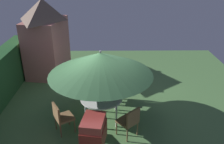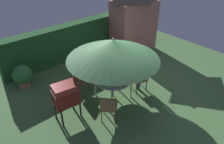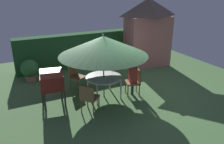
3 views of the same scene
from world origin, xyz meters
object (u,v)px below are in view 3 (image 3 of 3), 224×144
(potted_plant_by_shed, at_px, (30,69))
(person_in_red, at_px, (133,74))
(bbq_grill, at_px, (52,81))
(garden_shed, at_px, (147,32))
(chair_toward_hedge, at_px, (89,97))
(chair_far_side, at_px, (76,75))
(chair_near_shed, at_px, (135,80))
(patio_table, at_px, (104,78))
(patio_umbrella, at_px, (103,46))

(potted_plant_by_shed, height_order, person_in_red, person_in_red)
(bbq_grill, bearing_deg, garden_shed, 23.72)
(garden_shed, relative_size, chair_toward_hedge, 3.43)
(garden_shed, distance_m, potted_plant_by_shed, 5.47)
(garden_shed, xyz_separation_m, chair_far_side, (-3.93, -1.24, -1.05))
(chair_near_shed, relative_size, person_in_red, 0.71)
(chair_near_shed, height_order, potted_plant_by_shed, chair_near_shed)
(patio_table, distance_m, chair_far_side, 1.25)
(patio_table, height_order, bbq_grill, bbq_grill)
(bbq_grill, xyz_separation_m, chair_far_side, (1.06, 0.95, -0.33))
(garden_shed, distance_m, chair_near_shed, 3.62)
(chair_near_shed, xyz_separation_m, person_in_red, (-0.08, 0.03, 0.26))
(chair_far_side, bearing_deg, patio_umbrella, -59.10)
(patio_umbrella, xyz_separation_m, potted_plant_by_shed, (-2.07, 2.55, -1.31))
(patio_table, relative_size, chair_near_shed, 1.36)
(bbq_grill, bearing_deg, patio_table, -4.06)
(chair_near_shed, bearing_deg, bbq_grill, 170.78)
(chair_near_shed, height_order, chair_far_side, same)
(patio_table, bearing_deg, person_in_red, -17.35)
(garden_shed, height_order, patio_table, garden_shed)
(chair_far_side, height_order, potted_plant_by_shed, chair_far_side)
(patio_table, height_order, person_in_red, person_in_red)
(garden_shed, relative_size, patio_umbrella, 1.06)
(chair_near_shed, bearing_deg, chair_toward_hedge, -166.73)
(patio_table, height_order, chair_toward_hedge, chair_toward_hedge)
(garden_shed, xyz_separation_m, chair_toward_hedge, (-4.13, -3.08, -1.05))
(bbq_grill, relative_size, potted_plant_by_shed, 1.37)
(patio_table, relative_size, chair_toward_hedge, 1.36)
(chair_near_shed, bearing_deg, garden_shed, 49.50)
(patio_umbrella, relative_size, person_in_red, 2.31)
(bbq_grill, bearing_deg, potted_plant_by_shed, 98.69)
(bbq_grill, distance_m, person_in_red, 2.69)
(garden_shed, distance_m, bbq_grill, 5.49)
(patio_umbrella, xyz_separation_m, chair_near_shed, (1.04, -0.32, -1.28))
(patio_umbrella, distance_m, person_in_red, 1.42)
(potted_plant_by_shed, bearing_deg, chair_near_shed, -42.77)
(person_in_red, bearing_deg, patio_table, 162.65)
(chair_near_shed, xyz_separation_m, chair_toward_hedge, (-1.88, -0.44, 0.00))
(potted_plant_by_shed, bearing_deg, bbq_grill, -81.31)
(patio_umbrella, bearing_deg, bbq_grill, 175.94)
(patio_umbrella, distance_m, potted_plant_by_shed, 3.53)
(patio_umbrella, height_order, chair_far_side, patio_umbrella)
(garden_shed, distance_m, person_in_red, 3.59)
(patio_table, relative_size, patio_umbrella, 0.42)
(bbq_grill, relative_size, chair_far_side, 1.33)
(chair_far_side, distance_m, person_in_red, 2.12)
(chair_far_side, bearing_deg, chair_near_shed, -39.73)
(bbq_grill, bearing_deg, person_in_red, -8.97)
(patio_umbrella, bearing_deg, potted_plant_by_shed, 129.07)
(bbq_grill, xyz_separation_m, potted_plant_by_shed, (-0.37, 2.43, -0.36))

